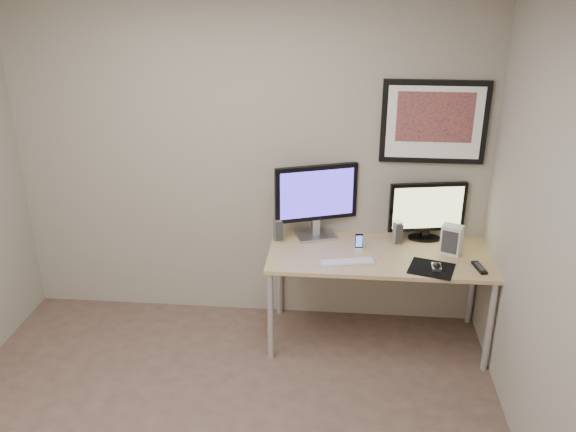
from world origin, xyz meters
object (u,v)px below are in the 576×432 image
speaker_left (278,230)px  keyboard (348,262)px  desk (379,261)px  phone_dock (359,242)px  fan_unit (452,240)px  monitor_tv (427,210)px  monitor_large (316,198)px  framed_art (434,122)px  speaker_right (397,233)px

speaker_left → keyboard: bearing=-54.8°
desk → phone_dock: (-0.15, 0.05, 0.13)m
keyboard → fan_unit: size_ratio=1.81×
monitor_tv → phone_dock: 0.58m
monitor_tv → speaker_left: (-1.10, -0.13, -0.15)m
monitor_large → monitor_tv: monitor_large is taller
framed_art → monitor_large: (-0.83, -0.09, -0.57)m
desk → keyboard: (-0.23, -0.17, 0.07)m
speaker_left → fan_unit: 1.27m
monitor_large → keyboard: (0.25, -0.41, -0.31)m
desk → speaker_left: 0.78m
framed_art → fan_unit: framed_art is taller
speaker_right → keyboard: bearing=-154.3°
desk → speaker_left: bearing=169.1°
monitor_large → fan_unit: bearing=-30.5°
monitor_large → speaker_left: 0.37m
monitor_large → speaker_right: 0.65m
framed_art → speaker_right: (-0.22, -0.16, -0.80)m
keyboard → monitor_tv: bearing=25.4°
framed_art → phone_dock: bearing=-150.2°
framed_art → keyboard: (-0.58, -0.50, -0.88)m
desk → speaker_left: speaker_left is taller
speaker_left → monitor_large: bearing=-5.4°
keyboard → desk: bearing=24.7°
framed_art → keyboard: bearing=-139.1°
monitor_large → phone_dock: bearing=-50.2°
monitor_large → fan_unit: size_ratio=2.83×
speaker_left → fan_unit: size_ratio=0.85×
phone_dock → monitor_large: bearing=141.3°
fan_unit → phone_dock: bearing=-155.2°
speaker_right → framed_art: bearing=18.6°
monitor_tv → speaker_left: monitor_tv is taller
keyboard → phone_dock: bearing=57.8°
monitor_large → speaker_left: bearing=178.5°
monitor_large → fan_unit: monitor_large is taller
speaker_left → speaker_right: 0.89m
monitor_tv → phone_dock: monitor_tv is taller
speaker_left → monitor_tv: bearing=-17.1°
desk → fan_unit: 0.54m
speaker_right → monitor_large: bearing=156.3°
phone_dock → fan_unit: fan_unit is taller
desk → framed_art: bearing=43.5°
monitor_large → phone_dock: monitor_large is taller
speaker_left → speaker_right: same height
framed_art → keyboard: size_ratio=1.93×
monitor_large → speaker_right: (0.61, -0.06, -0.23)m
speaker_left → keyboard: (0.52, -0.32, -0.08)m
desk → fan_unit: fan_unit is taller
phone_dock → speaker_left: bearing=162.4°
phone_dock → monitor_tv: bearing=16.1°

